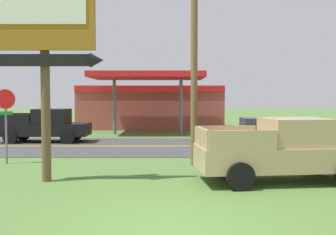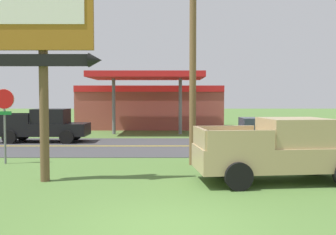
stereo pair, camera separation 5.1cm
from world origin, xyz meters
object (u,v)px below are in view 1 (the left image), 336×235
at_px(stop_sign, 5,112).
at_px(pickup_black_on_road, 45,126).
at_px(car_white_near_lane, 261,134).
at_px(motel_sign, 44,34).
at_px(utility_pole, 193,34).
at_px(pickup_tan_parked_on_lawn, 283,151).
at_px(gas_station, 150,106).

bearing_deg(stop_sign, pickup_black_on_road, 96.44).
relative_size(stop_sign, car_white_near_lane, 0.70).
relative_size(motel_sign, utility_pole, 0.70).
bearing_deg(car_white_near_lane, utility_pole, -133.61).
distance_m(pickup_black_on_road, car_white_near_lane, 12.39).
relative_size(pickup_tan_parked_on_lawn, pickup_black_on_road, 1.03).
relative_size(pickup_tan_parked_on_lawn, car_white_near_lane, 1.28).
height_order(gas_station, pickup_tan_parked_on_lawn, gas_station).
relative_size(utility_pole, gas_station, 0.78).
xyz_separation_m(motel_sign, gas_station, (2.24, 21.66, -2.58)).
bearing_deg(motel_sign, utility_pole, 33.56).
xyz_separation_m(utility_pole, pickup_tan_parked_on_lawn, (2.57, -3.05, -4.08)).
distance_m(stop_sign, pickup_black_on_road, 7.62).
relative_size(gas_station, pickup_black_on_road, 2.31).
height_order(gas_station, pickup_black_on_road, gas_station).
relative_size(utility_pole, pickup_black_on_road, 1.81).
height_order(stop_sign, pickup_black_on_road, stop_sign).
xyz_separation_m(motel_sign, stop_sign, (-2.65, 3.32, -2.49)).
xyz_separation_m(motel_sign, car_white_near_lane, (8.23, 6.82, -3.69)).
bearing_deg(utility_pole, stop_sign, 178.47).
xyz_separation_m(stop_sign, gas_station, (4.89, 18.34, -0.08)).
xyz_separation_m(stop_sign, car_white_near_lane, (10.88, 3.50, -1.20)).
distance_m(pickup_tan_parked_on_lawn, pickup_black_on_road, 15.22).
bearing_deg(gas_station, motel_sign, -95.91).
distance_m(motel_sign, pickup_tan_parked_on_lawn, 8.11).
xyz_separation_m(utility_pole, car_white_near_lane, (3.52, 3.70, -4.22)).
bearing_deg(utility_pole, car_white_near_lane, 46.39).
bearing_deg(utility_pole, pickup_black_on_road, 136.82).
distance_m(motel_sign, pickup_black_on_road, 11.91).
xyz_separation_m(pickup_tan_parked_on_lawn, car_white_near_lane, (0.95, 6.74, -0.13)).
relative_size(stop_sign, gas_station, 0.25).
bearing_deg(motel_sign, stop_sign, 128.56).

